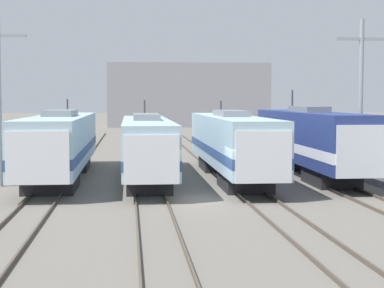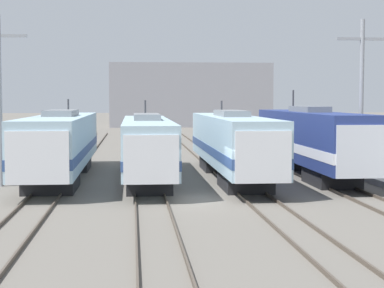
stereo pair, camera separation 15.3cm
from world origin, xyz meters
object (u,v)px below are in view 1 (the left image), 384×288
at_px(locomotive_center_right, 232,144).
at_px(locomotive_far_right, 311,141).
at_px(locomotive_far_left, 60,144).
at_px(catenary_tower_right, 361,94).
at_px(locomotive_center_left, 147,146).

xyz_separation_m(locomotive_center_right, locomotive_far_right, (5.09, 0.96, 0.11)).
bearing_deg(locomotive_far_left, locomotive_center_right, -4.16).
distance_m(locomotive_far_left, catenary_tower_right, 17.79).
bearing_deg(locomotive_far_right, locomotive_far_left, -179.19).
relative_size(locomotive_far_left, locomotive_center_left, 1.06).
relative_size(locomotive_far_left, locomotive_far_right, 1.06).
xyz_separation_m(locomotive_far_left, locomotive_far_right, (15.26, 0.22, 0.10)).
relative_size(locomotive_center_left, locomotive_far_right, 1.00).
relative_size(locomotive_center_left, locomotive_center_right, 0.96).
distance_m(locomotive_center_left, locomotive_far_right, 10.25).
bearing_deg(locomotive_center_right, locomotive_far_left, 175.84).
height_order(locomotive_far_left, locomotive_center_left, locomotive_far_left).
relative_size(locomotive_center_right, catenary_tower_right, 2.06).
bearing_deg(locomotive_far_right, locomotive_center_right, -169.35).
height_order(locomotive_center_right, catenary_tower_right, catenary_tower_right).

